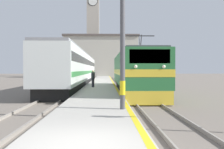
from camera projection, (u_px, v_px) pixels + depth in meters
The scene contains 10 objects.
ground_plane at pixel (102, 85), 35.84m from camera, with size 200.00×200.00×0.00m, color #70665B.
platform at pixel (101, 86), 30.84m from camera, with size 3.27×140.00×0.45m.
rail_track_near at pixel (127, 87), 30.92m from camera, with size 2.84×140.00×0.16m.
rail_track_far at pixel (75, 87), 30.76m from camera, with size 2.84×140.00×0.16m.
locomotive_train at pixel (134, 73), 22.82m from camera, with size 2.92×16.31×4.56m.
passenger_train at pixel (77, 69), 33.18m from camera, with size 2.92×34.29×4.09m.
catenary_mast at pixel (125, 25), 11.00m from camera, with size 2.08×0.23×7.07m.
person_on_platform at pixel (93, 78), 24.89m from camera, with size 0.34×0.34×1.63m.
clock_tower at pixel (93, 27), 79.54m from camera, with size 4.58×4.58×28.30m.
station_building at pixel (101, 56), 70.18m from camera, with size 19.77×7.65×11.20m.
Camera 1 is at (0.50, -5.83, 2.11)m, focal length 42.00 mm.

